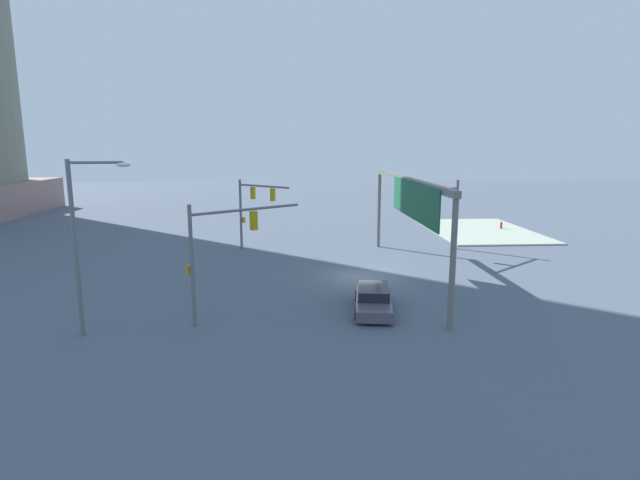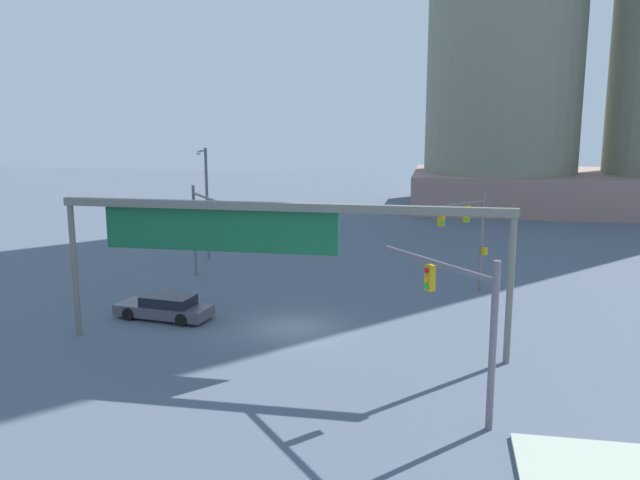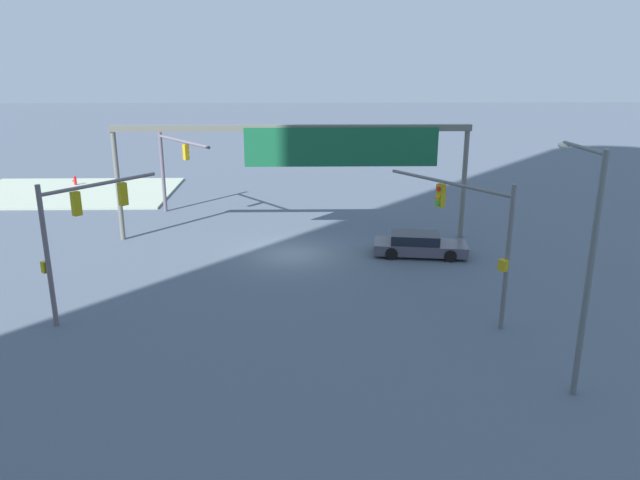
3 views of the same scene
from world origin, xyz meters
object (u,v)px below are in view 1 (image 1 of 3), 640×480
at_px(traffic_signal_near_corner, 252,203).
at_px(traffic_signal_opposite_side, 447,205).
at_px(streetlamp_curved_arm, 82,235).
at_px(sedan_car_approaching, 373,300).
at_px(fire_hydrant_on_curb, 501,225).
at_px(traffic_signal_cross_street, 220,241).

distance_m(traffic_signal_near_corner, traffic_signal_opposite_side, 15.44).
bearing_deg(streetlamp_curved_arm, sedan_car_approaching, 2.89).
xyz_separation_m(sedan_car_approaching, fire_hydrant_on_curb, (23.91, -16.87, -0.09)).
bearing_deg(sedan_car_approaching, traffic_signal_cross_street, -76.04).
distance_m(traffic_signal_cross_street, streetlamp_curved_arm, 6.07).
bearing_deg(traffic_signal_cross_street, streetlamp_curved_arm, 160.22).
bearing_deg(sedan_car_approaching, streetlamp_curved_arm, -70.99).
relative_size(traffic_signal_opposite_side, fire_hydrant_on_curb, 7.97).
relative_size(traffic_signal_cross_street, sedan_car_approaching, 1.15).
bearing_deg(streetlamp_curved_arm, traffic_signal_cross_street, 9.31).
bearing_deg(fire_hydrant_on_curb, traffic_signal_near_corner, 110.27).
relative_size(sedan_car_approaching, fire_hydrant_on_curb, 7.09).
bearing_deg(traffic_signal_opposite_side, fire_hydrant_on_curb, -171.58).
height_order(traffic_signal_near_corner, traffic_signal_opposite_side, traffic_signal_near_corner).
xyz_separation_m(traffic_signal_cross_street, fire_hydrant_on_curb, (24.72, -24.50, -3.42)).
distance_m(traffic_signal_near_corner, streetlamp_curved_arm, 18.67).
bearing_deg(fire_hydrant_on_curb, streetlamp_curved_arm, 131.25).
bearing_deg(fire_hydrant_on_curb, traffic_signal_cross_street, 135.25).
distance_m(traffic_signal_opposite_side, fire_hydrant_on_curb, 13.29).
relative_size(streetlamp_curved_arm, fire_hydrant_on_curb, 11.09).
bearing_deg(sedan_car_approaching, traffic_signal_opposite_side, 158.31).
bearing_deg(streetlamp_curved_arm, fire_hydrant_on_curb, 33.09).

